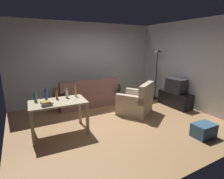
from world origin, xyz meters
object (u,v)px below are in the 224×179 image
Objects in this scene: potted_plant at (116,89)px; tv at (176,85)px; storage_box at (204,130)px; torchiere_lamp at (157,61)px; couch at (87,97)px; bottle_squat at (75,91)px; bottle_amber at (57,95)px; bottle_tall at (35,97)px; desk at (58,106)px; armchair at (137,102)px; book_stack at (47,103)px; tv_stand at (175,99)px; bottle_clear at (67,94)px; bottle_blue at (46,95)px.

tv is at bearing -55.34° from potted_plant.
torchiere_lamp is at bearing 69.62° from storage_box.
couch is 6.43× the size of bottle_squat.
couch is 1.86m from bottle_amber.
bottle_tall is (-2.93, -1.59, 0.53)m from potted_plant.
desk is at bearing -144.38° from potted_plant.
torchiere_lamp is 7.53× the size of bottle_tall.
armchair is (-1.45, -0.81, -1.09)m from torchiere_lamp.
potted_plant is at bearing 35.37° from book_stack.
storage_box is 3.40m from book_stack.
bottle_squat is 0.80m from book_stack.
tv_stand reaches higher than storage_box.
armchair is at bearing 84.73° from tv_stand.
tv_stand is at bearing 149.90° from couch.
bottle_squat is at bearing 87.30° from tv_stand.
armchair is at bearing 7.29° from desk.
couch is 2.90m from tv.
potted_plant reaches higher than storage_box.
couch reaches higher than storage_box.
book_stack is (-2.98, 1.50, 0.65)m from storage_box.
bottle_clear is 0.76× the size of bottle_squat.
bottle_squat reaches higher than bottle_clear.
tv_stand is at bearing 2.94° from book_stack.
torchiere_lamp reaches higher than bottle_amber.
bottle_tall is at bearing 174.87° from bottle_blue.
bottle_blue is at bearing 141.17° from desk.
bottle_amber is at bearing 145.80° from storage_box.
bottle_blue is (-2.71, -1.61, 0.56)m from potted_plant.
couch is 7.68× the size of book_stack.
bottle_tall reaches higher than book_stack.
bottle_blue is 1.02× the size of bottle_squat.
bottle_blue is 1.30× the size of bottle_amber.
storage_box is at bearing -39.30° from bottle_squat.
potted_plant is at bearing -132.06° from armchair.
torchiere_lamp is 1.81m from potted_plant.
armchair is 2.75m from bottle_tall.
tv_stand is 1.93× the size of potted_plant.
bottle_squat is at bearing -34.25° from armchair.
torchiere_lamp is 8.06× the size of bottle_clear.
potted_plant is 2.54× the size of bottle_clear.
tv is 2.67× the size of bottle_clear.
bottle_blue reaches higher than armchair.
torchiere_lamp is 1.47× the size of desk.
bottle_squat reaches higher than desk.
storage_box is 1.60× the size of bottle_blue.
bottle_blue is at bearing -168.47° from torchiere_lamp.
torchiere_lamp reaches higher than tv.
bottle_squat is at bearing 26.56° from book_stack.
tv is 1.05× the size of potted_plant.
bottle_blue is 0.67m from bottle_squat.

